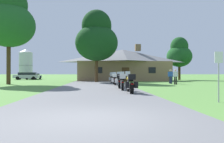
# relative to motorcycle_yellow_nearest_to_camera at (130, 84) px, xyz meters

# --- Properties ---
(ground_plane) EXTENTS (500.00, 500.00, 0.00)m
(ground_plane) POSITION_rel_motorcycle_yellow_nearest_to_camera_xyz_m (-2.11, 12.66, -0.61)
(ground_plane) COLOR #56893D
(asphalt_driveway) EXTENTS (6.40, 80.00, 0.06)m
(asphalt_driveway) POSITION_rel_motorcycle_yellow_nearest_to_camera_xyz_m (-2.11, 10.66, -0.58)
(asphalt_driveway) COLOR slate
(asphalt_driveway) RESTS_ON ground
(motorcycle_yellow_nearest_to_camera) EXTENTS (0.72, 2.08, 1.30)m
(motorcycle_yellow_nearest_to_camera) POSITION_rel_motorcycle_yellow_nearest_to_camera_xyz_m (0.00, 0.00, 0.00)
(motorcycle_yellow_nearest_to_camera) COLOR black
(motorcycle_yellow_nearest_to_camera) RESTS_ON asphalt_driveway
(motorcycle_yellow_second_in_row) EXTENTS (0.68, 2.08, 1.30)m
(motorcycle_yellow_second_in_row) POSITION_rel_motorcycle_yellow_nearest_to_camera_xyz_m (-0.20, 2.40, 0.01)
(motorcycle_yellow_second_in_row) COLOR black
(motorcycle_yellow_second_in_row) RESTS_ON asphalt_driveway
(motorcycle_black_third_in_row) EXTENTS (0.68, 2.08, 1.30)m
(motorcycle_black_third_in_row) POSITION_rel_motorcycle_yellow_nearest_to_camera_xyz_m (-0.21, 4.45, 0.01)
(motorcycle_black_third_in_row) COLOR black
(motorcycle_black_third_in_row) RESTS_ON asphalt_driveway
(motorcycle_orange_fourth_in_row) EXTENTS (0.80, 2.08, 1.30)m
(motorcycle_orange_fourth_in_row) POSITION_rel_motorcycle_yellow_nearest_to_camera_xyz_m (-0.02, 6.79, 0.00)
(motorcycle_orange_fourth_in_row) COLOR black
(motorcycle_orange_fourth_in_row) RESTS_ON asphalt_driveway
(motorcycle_black_fifth_in_row) EXTENTS (0.77, 2.08, 1.30)m
(motorcycle_black_fifth_in_row) POSITION_rel_motorcycle_yellow_nearest_to_camera_xyz_m (-0.19, 9.16, 0.00)
(motorcycle_black_fifth_in_row) COLOR black
(motorcycle_black_fifth_in_row) RESTS_ON asphalt_driveway
(motorcycle_black_sixth_in_row) EXTENTS (0.66, 2.08, 1.30)m
(motorcycle_black_sixth_in_row) POSITION_rel_motorcycle_yellow_nearest_to_camera_xyz_m (-0.14, 11.74, 0.01)
(motorcycle_black_sixth_in_row) COLOR black
(motorcycle_black_sixth_in_row) RESTS_ON asphalt_driveway
(motorcycle_yellow_farthest_in_row) EXTENTS (0.73, 2.08, 1.30)m
(motorcycle_yellow_farthest_in_row) POSITION_rel_motorcycle_yellow_nearest_to_camera_xyz_m (-0.21, 14.12, 0.00)
(motorcycle_yellow_farthest_in_row) COLOR black
(motorcycle_yellow_farthest_in_row) RESTS_ON asphalt_driveway
(stone_lodge) EXTENTS (15.28, 8.33, 6.11)m
(stone_lodge) POSITION_rel_motorcycle_yellow_nearest_to_camera_xyz_m (2.25, 23.56, 2.08)
(stone_lodge) COLOR #896B4C
(stone_lodge) RESTS_ON ground
(bystander_blue_shirt_near_lodge) EXTENTS (0.49, 0.37, 1.69)m
(bystander_blue_shirt_near_lodge) POSITION_rel_motorcycle_yellow_nearest_to_camera_xyz_m (6.99, 13.48, 0.34)
(bystander_blue_shirt_near_lodge) COLOR black
(bystander_blue_shirt_near_lodge) RESTS_ON ground
(bystander_blue_shirt_beside_signpost) EXTENTS (0.45, 0.40, 1.67)m
(bystander_blue_shirt_beside_signpost) POSITION_rel_motorcycle_yellow_nearest_to_camera_xyz_m (6.63, 12.16, 0.32)
(bystander_blue_shirt_beside_signpost) COLOR navy
(bystander_blue_shirt_beside_signpost) RESTS_ON ground
(bystander_white_shirt_by_tree) EXTENTS (0.42, 0.41, 1.67)m
(bystander_white_shirt_by_tree) POSITION_rel_motorcycle_yellow_nearest_to_camera_xyz_m (6.56, 10.47, 0.32)
(bystander_white_shirt_by_tree) COLOR black
(bystander_white_shirt_by_tree) RESTS_ON ground
(metal_signpost_roadside) EXTENTS (0.36, 0.06, 2.14)m
(metal_signpost_roadside) POSITION_rel_motorcycle_yellow_nearest_to_camera_xyz_m (3.14, -4.06, 0.74)
(metal_signpost_roadside) COLOR #9EA0A5
(metal_signpost_roadside) RESTS_ON ground
(tree_by_lodge_front) EXTENTS (5.75, 5.75, 9.80)m
(tree_by_lodge_front) POSITION_rel_motorcycle_yellow_nearest_to_camera_xyz_m (-2.08, 16.63, 5.42)
(tree_by_lodge_front) COLOR #422D19
(tree_by_lodge_front) RESTS_ON ground
(tree_right_of_lodge) EXTENTS (4.56, 4.56, 7.87)m
(tree_right_of_lodge) POSITION_rel_motorcycle_yellow_nearest_to_camera_xyz_m (12.98, 26.17, 4.26)
(tree_right_of_lodge) COLOR #422D19
(tree_right_of_lodge) RESTS_ON ground
(tree_left_near) EXTENTS (5.72, 5.72, 11.02)m
(tree_left_near) POSITION_rel_motorcycle_yellow_nearest_to_camera_xyz_m (-11.82, 12.04, 6.65)
(tree_left_near) COLOR #422D19
(tree_left_near) RESTS_ON ground
(metal_silo_distant) EXTENTS (3.15, 3.15, 6.92)m
(metal_silo_distant) POSITION_rel_motorcycle_yellow_nearest_to_camera_xyz_m (-18.90, 40.05, 2.86)
(metal_silo_distant) COLOR #B2B7BC
(metal_silo_distant) RESTS_ON ground
(parked_silver_suv_far_left) EXTENTS (4.79, 2.39, 1.40)m
(parked_silver_suv_far_left) POSITION_rel_motorcycle_yellow_nearest_to_camera_xyz_m (-15.50, 30.01, 0.17)
(parked_silver_suv_far_left) COLOR #ADAFB7
(parked_silver_suv_far_left) RESTS_ON ground
(parked_navy_sedan_far_left) EXTENTS (2.18, 4.34, 1.20)m
(parked_navy_sedan_far_left) POSITION_rel_motorcycle_yellow_nearest_to_camera_xyz_m (-14.81, 32.14, 0.03)
(parked_navy_sedan_far_left) COLOR navy
(parked_navy_sedan_far_left) RESTS_ON ground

